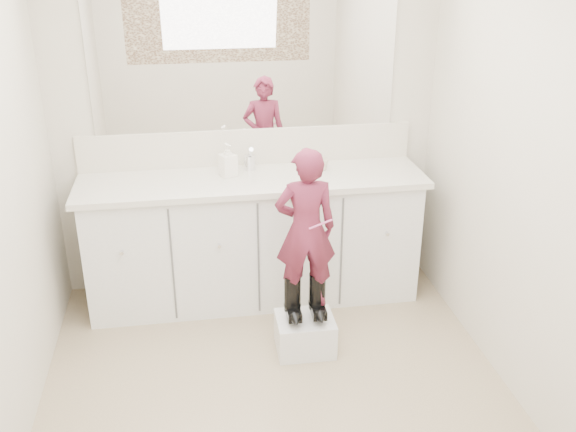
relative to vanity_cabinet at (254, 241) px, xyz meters
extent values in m
plane|color=#8E755D|center=(0.00, -1.23, -0.42)|extent=(3.00, 3.00, 0.00)
plane|color=beige|center=(0.00, 0.27, 0.77)|extent=(2.60, 0.00, 2.60)
plane|color=beige|center=(1.30, -1.23, 0.78)|extent=(0.00, 3.00, 3.00)
cube|color=silver|center=(0.00, 0.00, 0.00)|extent=(2.20, 0.55, 0.85)
cube|color=beige|center=(0.00, -0.01, 0.45)|extent=(2.28, 0.58, 0.04)
cube|color=beige|center=(0.00, 0.26, 0.59)|extent=(2.28, 0.03, 0.25)
cube|color=white|center=(0.00, 0.26, 1.22)|extent=(2.00, 0.02, 1.00)
cube|color=#472819|center=(0.00, -2.71, 1.22)|extent=(2.00, 0.01, 1.20)
cylinder|color=silver|center=(0.00, 0.15, 0.52)|extent=(0.08, 0.08, 0.10)
imported|color=beige|center=(0.48, 0.06, 0.51)|extent=(0.11, 0.11, 0.08)
imported|color=white|center=(-0.15, 0.05, 0.57)|extent=(0.13, 0.13, 0.22)
cube|color=silver|center=(0.23, -0.70, -0.31)|extent=(0.35, 0.29, 0.22)
imported|color=#9B2F50|center=(0.23, -0.68, 0.38)|extent=(0.36, 0.24, 0.97)
cylinder|color=#D3528F|center=(0.30, -0.76, 0.45)|extent=(0.14, 0.01, 0.06)
camera|label=1|loc=(-0.40, -3.94, 1.93)|focal=40.00mm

